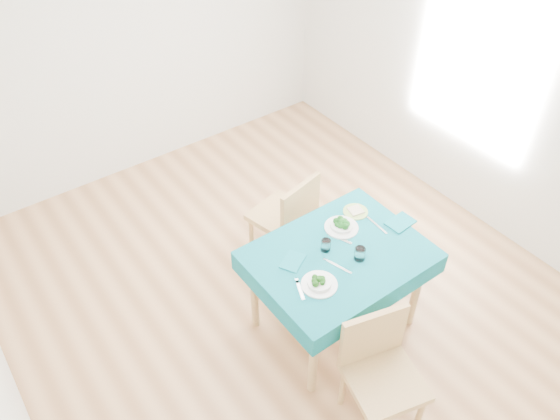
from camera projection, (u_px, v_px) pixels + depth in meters
room_shell at (280, 153)px, 3.56m from camera, size 4.02×4.52×2.73m
table at (336, 290)px, 3.94m from camera, size 1.17×0.89×0.76m
chair_near at (387, 371)px, 3.26m from camera, size 0.54×0.57×1.09m
chair_far at (281, 204)px, 4.40m from camera, size 0.53×0.56×1.09m
bowl_near at (319, 281)px, 3.46m from camera, size 0.24×0.24×0.07m
bowl_far at (342, 224)px, 3.86m from camera, size 0.24×0.24×0.07m
fork_near at (300, 290)px, 3.45m from camera, size 0.09×0.16×0.00m
knife_near at (337, 266)px, 3.60m from camera, size 0.08×0.22×0.00m
fork_far at (341, 239)px, 3.79m from camera, size 0.08×0.17×0.00m
knife_far at (377, 225)px, 3.90m from camera, size 0.03×0.21×0.00m
napkin_near at (293, 261)px, 3.63m from camera, size 0.22×0.20×0.01m
napkin_far at (400, 222)px, 3.92m from camera, size 0.21×0.16×0.01m
tumbler_center at (326, 245)px, 3.69m from camera, size 0.07×0.07×0.09m
tumbler_side at (360, 254)px, 3.62m from camera, size 0.07×0.07×0.09m
side_plate at (355, 212)px, 4.01m from camera, size 0.18×0.18×0.01m
bread_slice at (356, 210)px, 4.00m from camera, size 0.11×0.11×0.01m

